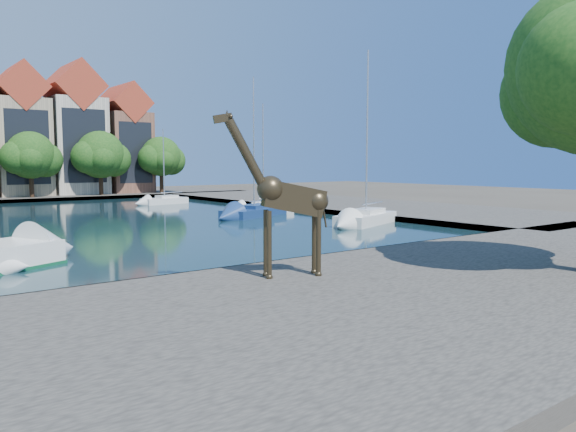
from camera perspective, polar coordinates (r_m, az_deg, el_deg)
name	(u,v)px	position (r m, az deg, el deg)	size (l,w,h in m)	color
ground	(280,271)	(23.36, -0.85, -5.64)	(160.00, 160.00, 0.00)	#38332B
water_basin	(90,222)	(44.78, -19.45, -0.55)	(38.00, 50.00, 0.08)	black
near_quay	(412,298)	(18.29, 12.45, -8.10)	(50.00, 14.00, 0.50)	#4B4841
far_quay	(3,198)	(75.78, -26.95, 1.67)	(60.00, 16.00, 0.50)	#4B4841
right_quay	(336,204)	(57.54, 4.94, 1.22)	(14.00, 52.00, 0.50)	#4B4841
townhouse_east_inner	(18,136)	(76.10, -25.71, 7.37)	(5.94, 9.18, 15.79)	tan
townhouse_east_mid	(73,134)	(77.72, -20.98, 7.78)	(6.43, 9.18, 16.65)	#BDB3A1
townhouse_east_end	(123,143)	(79.77, -16.44, 7.13)	(5.44, 9.18, 14.43)	brown
far_tree_mid_east	(31,157)	(70.69, -24.63, 5.49)	(7.02, 5.40, 7.52)	#332114
far_tree_east	(101,156)	(72.90, -18.46, 5.78)	(7.54, 5.80, 7.84)	#332114
far_tree_far_east	(162,158)	(75.87, -12.71, 5.78)	(6.76, 5.20, 7.36)	#332114
giraffe_statue	(285,198)	(19.54, -0.28, 1.88)	(3.81, 1.85, 5.65)	#322819
sailboat_right_a	(366,216)	(40.44, 7.93, 0.03)	(6.60, 4.23, 12.20)	silver
sailboat_right_b	(254,210)	(46.13, -3.45, 0.61)	(7.07, 4.77, 11.27)	navy
sailboat_right_c	(263,206)	(50.27, -2.52, 1.01)	(5.49, 2.16, 9.56)	white
sailboat_right_d	(164,199)	(60.99, -12.44, 1.66)	(5.26, 2.65, 7.92)	silver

